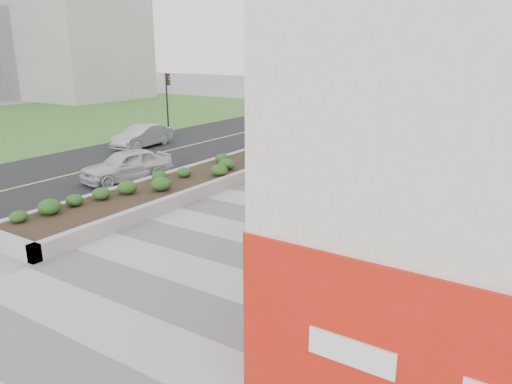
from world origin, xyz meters
TOP-DOWN VIEW (x-y plane):
  - ground at (0.00, 0.00)m, footprint 160.00×160.00m
  - walkway at (0.00, 3.00)m, footprint 8.00×36.00m
  - planter at (-5.50, 7.00)m, footprint 3.00×18.00m
  - street at (-12.00, 7.00)m, footprint 10.00×40.00m
  - traffic_signal_near at (-7.23, 17.50)m, footprint 0.33×0.28m
  - traffic_signal_far at (-16.43, 17.00)m, footprint 0.33×0.28m
  - distant_bldg_west_a at (-45.00, 30.00)m, footprint 18.00×12.00m
  - distant_bldg_north_l at (-5.00, 55.00)m, footprint 16.00×12.00m
  - manhole_cover at (0.50, 3.00)m, footprint 0.44×0.44m
  - skateboarder at (1.46, 4.51)m, footprint 0.56×0.73m
  - car_white at (-8.87, 6.05)m, footprint 2.69×4.52m
  - car_silver at (-14.04, 12.05)m, footprint 1.83×4.32m

SIDE VIEW (x-z plane):
  - ground at x=0.00m, z-range 0.00..0.00m
  - street at x=-12.00m, z-range 0.00..0.00m
  - manhole_cover at x=0.50m, z-range 0.00..0.01m
  - walkway at x=0.00m, z-range 0.00..0.01m
  - planter at x=-5.50m, z-range -0.03..0.87m
  - car_silver at x=-14.04m, z-range 0.00..1.39m
  - car_white at x=-8.87m, z-range 0.00..1.44m
  - skateboarder at x=1.46m, z-range 0.01..1.52m
  - traffic_signal_near at x=-7.23m, z-range 0.66..4.86m
  - traffic_signal_far at x=-16.43m, z-range 0.66..4.86m
  - distant_bldg_north_l at x=-5.00m, z-range 0.00..20.00m
  - distant_bldg_west_a at x=-45.00m, z-range 0.00..22.00m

